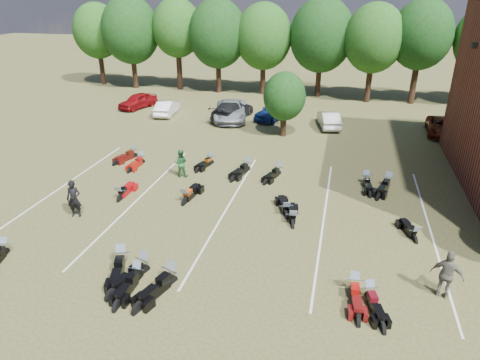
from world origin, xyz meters
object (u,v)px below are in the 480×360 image
(car_4, at_px, (275,110))
(person_black, at_px, (74,199))
(car_0, at_px, (138,101))
(motorcycle_0, at_px, (6,255))
(motorcycle_14, at_px, (134,157))
(motorcycle_7, at_px, (120,200))
(motorcycle_3, at_px, (122,266))
(person_green, at_px, (181,163))
(person_grey, at_px, (447,275))

(car_4, xyz_separation_m, person_black, (-6.72, -19.62, 0.20))
(car_0, relative_size, car_4, 0.90)
(car_4, height_order, motorcycle_0, car_4)
(car_4, height_order, motorcycle_14, car_4)
(car_0, bearing_deg, car_4, 16.73)
(person_black, xyz_separation_m, motorcycle_14, (-0.96, 8.19, -0.98))
(motorcycle_0, relative_size, motorcycle_7, 0.96)
(person_black, bearing_deg, car_4, 59.62)
(motorcycle_3, bearing_deg, motorcycle_14, 95.61)
(person_green, relative_size, person_grey, 0.88)
(car_4, height_order, person_black, person_black)
(car_0, relative_size, motorcycle_7, 1.91)
(car_4, bearing_deg, motorcycle_0, -86.12)
(motorcycle_3, bearing_deg, person_grey, -13.58)
(motorcycle_0, relative_size, motorcycle_14, 0.93)
(car_4, height_order, motorcycle_3, car_4)
(person_black, relative_size, motorcycle_3, 0.80)
(person_black, bearing_deg, car_0, 96.49)
(car_0, height_order, motorcycle_0, car_0)
(car_0, relative_size, motorcycle_3, 1.68)
(car_0, relative_size, person_grey, 2.10)
(person_green, relative_size, motorcycle_7, 0.80)
(person_grey, xyz_separation_m, motorcycle_0, (-17.87, -1.65, -0.98))
(person_grey, xyz_separation_m, motorcycle_7, (-15.58, 4.28, -0.98))
(person_green, distance_m, motorcycle_14, 4.88)
(motorcycle_0, distance_m, motorcycle_14, 11.97)
(motorcycle_0, xyz_separation_m, motorcycle_14, (0.06, 11.97, 0.00))
(person_grey, bearing_deg, motorcycle_14, -10.38)
(motorcycle_0, xyz_separation_m, motorcycle_3, (5.32, 0.47, 0.00))
(car_4, height_order, motorcycle_7, car_4)
(person_black, xyz_separation_m, person_green, (3.32, 5.99, -0.12))
(car_0, distance_m, person_black, 21.22)
(person_grey, height_order, motorcycle_3, person_grey)
(motorcycle_14, bearing_deg, car_0, 133.93)
(car_0, height_order, person_green, person_green)
(car_4, distance_m, person_grey, 23.99)
(car_4, relative_size, motorcycle_7, 2.11)
(person_black, relative_size, motorcycle_14, 0.88)
(motorcycle_7, bearing_deg, motorcycle_0, 68.54)
(car_4, xyz_separation_m, motorcycle_7, (-5.46, -17.47, -0.77))
(motorcycle_3, bearing_deg, car_4, 65.01)
(person_grey, bearing_deg, car_0, -23.94)
(motorcycle_14, bearing_deg, person_green, -8.20)
(person_black, bearing_deg, motorcycle_14, 85.22)
(motorcycle_3, xyz_separation_m, motorcycle_14, (-5.26, 11.50, 0.00))
(car_0, distance_m, person_grey, 32.33)
(car_0, height_order, person_black, person_black)
(person_black, bearing_deg, motorcycle_3, -49.11)
(person_black, xyz_separation_m, motorcycle_0, (-1.02, -3.78, -0.98))
(person_grey, bearing_deg, motorcycle_3, 25.08)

